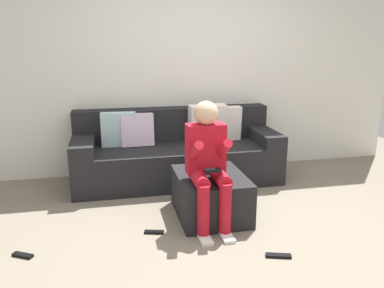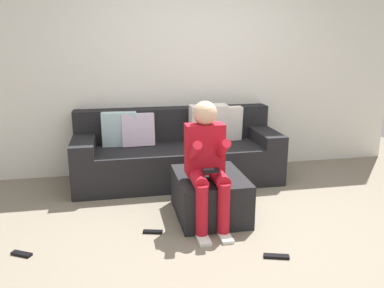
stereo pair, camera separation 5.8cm
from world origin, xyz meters
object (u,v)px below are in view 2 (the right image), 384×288
Objects in this scene: remote_near_ottoman at (276,256)px; remote_by_storage_bin at (153,232)px; ottoman at (210,195)px; remote_under_side_table at (22,254)px; person_seated at (207,159)px; couch_sectional at (177,153)px.

remote_by_storage_bin is at bearing 163.91° from remote_near_ottoman.
ottoman is 4.61× the size of remote_by_storage_bin.
remote_by_storage_bin is at bearing 38.36° from remote_under_side_table.
remote_under_side_table is (-1.64, -0.43, -0.19)m from ottoman.
ottoman is at bearing 44.10° from remote_under_side_table.
remote_near_ottoman is (0.41, -0.66, -0.62)m from person_seated.
remote_near_ottoman is 2.02m from remote_under_side_table.
remote_under_side_table is at bearing -134.73° from couch_sectional.
ottoman reaches higher than remote_under_side_table.
person_seated is at bearing 138.65° from remote_near_ottoman.
person_seated is 6.59× the size of remote_by_storage_bin.
remote_by_storage_bin is 1.00× the size of remote_under_side_table.
ottoman is 3.99× the size of remote_near_ottoman.
remote_by_storage_bin is at bearing -172.53° from person_seated.
person_seated reaches higher than remote_near_ottoman.
couch_sectional reaches higher than ottoman.
couch_sectional is 2.12× the size of person_seated.
remote_under_side_table is (-1.06, -0.17, 0.00)m from remote_by_storage_bin.
remote_near_ottoman is at bearing -69.13° from ottoman.
person_seated reaches higher than ottoman.
remote_by_storage_bin is (-0.44, -1.35, -0.33)m from couch_sectional.
remote_near_ottoman is 1.09m from remote_by_storage_bin.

